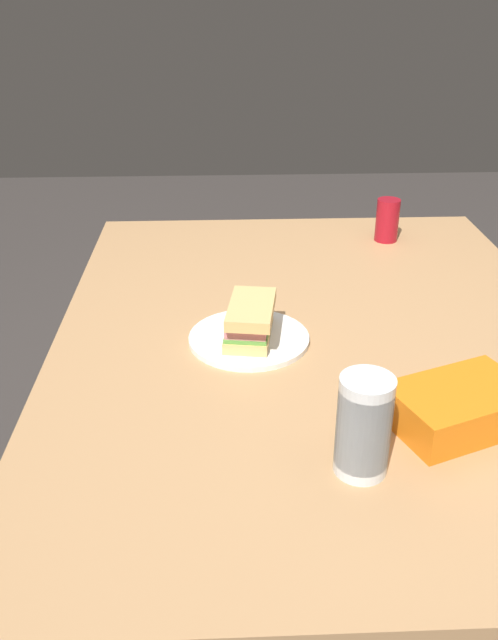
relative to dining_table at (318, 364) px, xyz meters
name	(u,v)px	position (x,y,z in m)	size (l,w,h in m)	color
ground_plane	(306,575)	(0.00, 0.00, -0.66)	(8.00, 8.00, 0.00)	#383330
dining_table	(318,364)	(0.00, 0.00, 0.00)	(1.49, 1.14, 0.74)	tan
paper_plate	(249,338)	(0.04, -0.16, 0.09)	(0.25, 0.25, 0.01)	white
sandwich	(250,320)	(0.04, -0.15, 0.14)	(0.19, 0.12, 0.08)	#DBB26B
soda_can_red	(387,220)	(-0.55, 0.27, 0.14)	(0.07, 0.07, 0.12)	maroon
chip_bag	(459,407)	(0.34, 0.19, 0.12)	(0.23, 0.15, 0.07)	orange
plastic_cup_stack	(364,426)	(0.45, 0.00, 0.17)	(0.08, 0.08, 0.17)	silver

